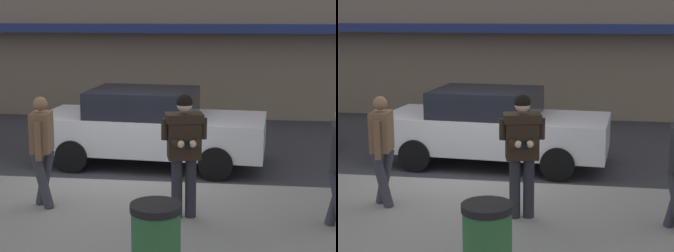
% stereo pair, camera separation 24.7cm
% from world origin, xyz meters
% --- Properties ---
extents(ground_plane, '(80.00, 80.00, 0.00)m').
position_xyz_m(ground_plane, '(0.00, 0.00, 0.00)').
color(ground_plane, '#333338').
extents(sidewalk, '(32.00, 5.30, 0.14)m').
position_xyz_m(sidewalk, '(1.00, -2.85, 0.07)').
color(sidewalk, gray).
rests_on(sidewalk, ground).
extents(curb_paint_line, '(28.00, 0.12, 0.01)m').
position_xyz_m(curb_paint_line, '(1.00, 0.05, 0.00)').
color(curb_paint_line, silver).
rests_on(curb_paint_line, ground).
extents(parked_sedan_mid, '(4.62, 2.18, 1.54)m').
position_xyz_m(parked_sedan_mid, '(0.30, 1.41, 0.79)').
color(parked_sedan_mid, silver).
rests_on(parked_sedan_mid, ground).
extents(man_texting_on_phone, '(0.64, 0.63, 1.81)m').
position_xyz_m(man_texting_on_phone, '(1.30, -1.88, 1.25)').
color(man_texting_on_phone, '#23232B').
rests_on(man_texting_on_phone, sidewalk).
extents(pedestrian_dark_coat, '(0.36, 0.60, 1.70)m').
position_xyz_m(pedestrian_dark_coat, '(-0.87, -1.66, 1.11)').
color(pedestrian_dark_coat, '#33333D').
rests_on(pedestrian_dark_coat, sidewalk).
extents(trash_bin, '(0.55, 0.55, 0.98)m').
position_xyz_m(trash_bin, '(1.22, -4.10, 0.63)').
color(trash_bin, '#2D6638').
rests_on(trash_bin, sidewalk).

